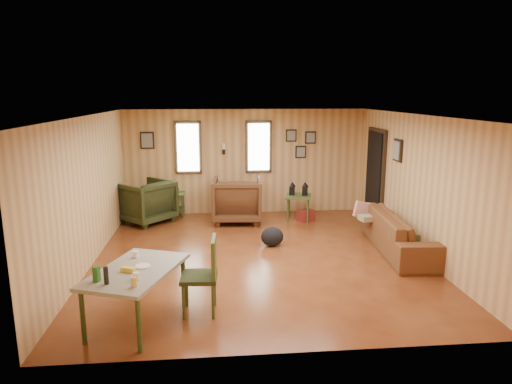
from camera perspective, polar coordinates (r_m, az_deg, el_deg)
The scene contains 11 objects.
room at distance 7.87m, azimuth 1.31°, elevation 0.94°, with size 5.54×6.04×2.44m.
sofa at distance 8.46m, azimuth 18.11°, elevation -4.09°, with size 2.35×0.69×0.92m, color brown.
recliner_brown at distance 9.89m, azimuth -2.36°, elevation -0.71°, with size 1.04×0.97×1.07m, color #4C2B16.
recliner_green at distance 10.10m, azimuth -13.61°, elevation -0.93°, with size 0.98×0.92×1.01m, color #293015.
end_table at distance 10.53m, azimuth -10.31°, elevation -0.99°, with size 0.53×0.48×0.67m.
side_table at distance 10.02m, azimuth 5.32°, elevation -0.25°, with size 0.65×0.65×0.86m.
cooler at distance 10.08m, azimuth 6.25°, elevation -2.93°, with size 0.41×0.36×0.24m.
backpack at distance 8.39m, azimuth 2.04°, elevation -5.61°, with size 0.49×0.43×0.36m.
sofa_pillows at distance 8.32m, azimuth 15.60°, elevation -3.90°, with size 0.62×1.71×0.35m.
dining_table at distance 5.72m, azimuth -14.85°, elevation -9.92°, with size 1.23×1.56×0.89m.
dining_chair at distance 5.85m, azimuth -6.39°, elevation -9.82°, with size 0.47×0.47×1.00m.
Camera 1 is at (-0.73, -7.39, 2.75)m, focal length 32.00 mm.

